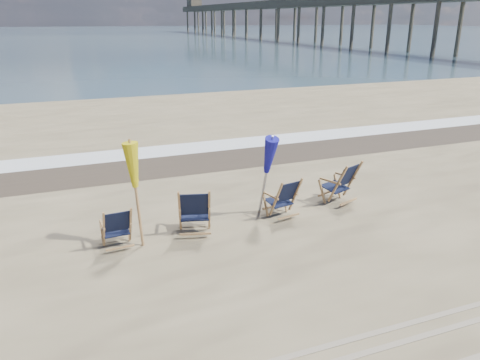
{
  "coord_description": "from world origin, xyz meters",
  "views": [
    {
      "loc": [
        -3.43,
        -6.64,
        4.2
      ],
      "look_at": [
        0.0,
        2.2,
        0.9
      ],
      "focal_mm": 35.0,
      "sensor_mm": 36.0,
      "label": 1
    }
  ],
  "objects": [
    {
      "name": "fishing_pier",
      "position": [
        38.0,
        74.0,
        4.65
      ],
      "size": [
        4.4,
        140.0,
        9.3
      ],
      "primitive_type": null,
      "color": "#51483B",
      "rests_on": "ground"
    },
    {
      "name": "ocean",
      "position": [
        0.0,
        128.0,
        0.0
      ],
      "size": [
        400.0,
        400.0,
        0.0
      ],
      "primitive_type": "plane",
      "color": "#3C5564",
      "rests_on": "ground"
    },
    {
      "name": "beach_chair_2",
      "position": [
        1.19,
        1.88,
        0.48
      ],
      "size": [
        0.74,
        0.8,
        0.96
      ],
      "primitive_type": null,
      "rotation": [
        0.0,
        0.0,
        3.35
      ],
      "color": "black",
      "rests_on": "ground"
    },
    {
      "name": "surf_foam",
      "position": [
        0.0,
        8.3,
        0.0
      ],
      "size": [
        200.0,
        1.4,
        0.01
      ],
      "primitive_type": "cube",
      "color": "silver",
      "rests_on": "ground"
    },
    {
      "name": "beach_chair_0",
      "position": [
        -2.44,
        1.68,
        0.44
      ],
      "size": [
        0.61,
        0.67,
        0.89
      ],
      "primitive_type": null,
      "rotation": [
        0.0,
        0.0,
        3.2
      ],
      "color": "black",
      "rests_on": "ground"
    },
    {
      "name": "beach_chair_1",
      "position": [
        -0.88,
        1.63,
        0.53
      ],
      "size": [
        0.85,
        0.91,
        1.06
      ],
      "primitive_type": null,
      "rotation": [
        0.0,
        0.0,
        2.87
      ],
      "color": "black",
      "rests_on": "ground"
    },
    {
      "name": "umbrella_blue",
      "position": [
        0.55,
        2.12,
        1.45
      ],
      "size": [
        0.3,
        0.3,
        1.96
      ],
      "color": "#A5A5AD",
      "rests_on": "ground"
    },
    {
      "name": "beach_chair_3",
      "position": [
        2.88,
        2.18,
        0.53
      ],
      "size": [
        0.92,
        0.96,
        1.07
      ],
      "primitive_type": null,
      "rotation": [
        0.0,
        0.0,
        3.51
      ],
      "color": "black",
      "rests_on": "ground"
    },
    {
      "name": "umbrella_yellow",
      "position": [
        -2.27,
        1.69,
        1.53
      ],
      "size": [
        0.3,
        0.3,
        2.05
      ],
      "color": "#AB7E4C",
      "rests_on": "ground"
    },
    {
      "name": "wet_sand_strip",
      "position": [
        0.0,
        6.8,
        0.0
      ],
      "size": [
        200.0,
        2.6,
        0.0
      ],
      "primitive_type": "cube",
      "color": "#42362A",
      "rests_on": "ground"
    }
  ]
}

